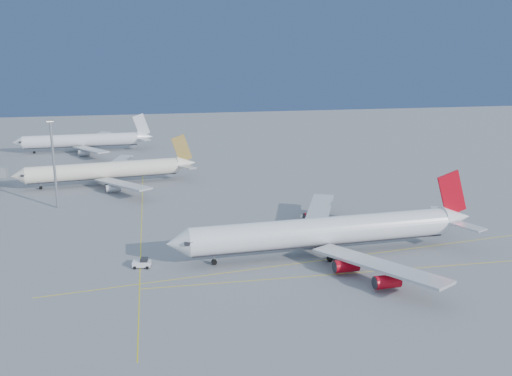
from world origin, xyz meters
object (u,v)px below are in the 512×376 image
airliner_third (85,140)px  pushback_tug (142,263)px  airliner_virgin (329,231)px  light_mast (53,156)px  airliner_etihad (108,170)px

airliner_third → pushback_tug: (24.84, -133.44, -3.70)m
pushback_tug → airliner_virgin: bearing=9.6°
airliner_virgin → light_mast: (-64.42, 48.12, 9.64)m
airliner_virgin → pushback_tug: 40.79m
airliner_etihad → light_mast: light_mast is taller
airliner_virgin → pushback_tug: bearing=177.1°
light_mast → airliner_third: bearing=90.7°
airliner_virgin → airliner_third: airliner_virgin is taller
pushback_tug → light_mast: 55.84m
airliner_etihad → pushback_tug: size_ratio=14.88×
airliner_virgin → light_mast: light_mast is taller
airliner_etihad → pushback_tug: bearing=-89.0°
airliner_virgin → airliner_third: 148.24m
pushback_tug → airliner_third: bearing=109.6°
pushback_tug → airliner_etihad: bearing=107.8°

